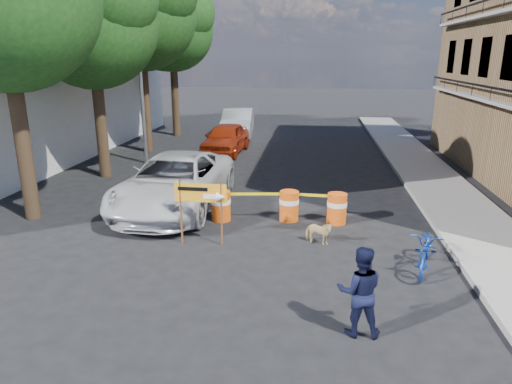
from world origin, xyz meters
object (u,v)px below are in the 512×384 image
(bicycle, at_px, (429,230))
(suv_white, at_px, (175,182))
(barrel_mid_right, at_px, (289,205))
(sedan_red, at_px, (226,139))
(sedan_silver, at_px, (238,123))
(barrel_far_right, at_px, (337,208))
(barrel_far_left, at_px, (141,199))
(barrel_mid_left, at_px, (221,205))
(pedestrian, at_px, (360,291))
(detour_sign, at_px, (207,198))
(dog, at_px, (318,232))

(bicycle, relative_size, suv_white, 0.32)
(barrel_mid_right, distance_m, sedan_red, 10.04)
(barrel_mid_right, relative_size, sedan_silver, 0.18)
(sedan_silver, bearing_deg, suv_white, -94.03)
(barrel_mid_right, distance_m, barrel_far_right, 1.40)
(barrel_far_left, xyz_separation_m, barrel_mid_left, (2.58, -0.28, 0.00))
(barrel_far_left, distance_m, barrel_mid_right, 4.58)
(pedestrian, height_order, sedan_silver, pedestrian)
(barrel_far_right, bearing_deg, barrel_far_left, 179.08)
(detour_sign, xyz_separation_m, pedestrian, (3.50, -3.52, -0.44))
(barrel_mid_left, height_order, pedestrian, pedestrian)
(barrel_far_left, height_order, sedan_red, sedan_red)
(barrel_mid_left, bearing_deg, pedestrian, -56.70)
(pedestrian, height_order, sedan_red, pedestrian)
(detour_sign, height_order, sedan_red, detour_sign)
(barrel_mid_right, relative_size, sedan_red, 0.21)
(detour_sign, xyz_separation_m, sedan_silver, (-1.95, 16.46, -0.45))
(dog, xyz_separation_m, sedan_silver, (-4.77, 16.05, 0.50))
(suv_white, xyz_separation_m, sedan_silver, (-0.22, 13.61, -0.02))
(detour_sign, distance_m, dog, 3.01)
(barrel_mid_right, xyz_separation_m, bicycle, (3.28, -2.89, 0.50))
(barrel_mid_left, xyz_separation_m, detour_sign, (0.03, -1.85, 0.80))
(barrel_mid_right, bearing_deg, suv_white, 168.50)
(suv_white, bearing_deg, pedestrian, -48.66)
(barrel_mid_left, relative_size, sedan_red, 0.21)
(bicycle, relative_size, sedan_silver, 0.39)
(detour_sign, distance_m, suv_white, 3.36)
(bicycle, bearing_deg, sedan_red, 136.84)
(bicycle, distance_m, sedan_red, 14.07)
(barrel_far_right, distance_m, sedan_silver, 15.38)
(detour_sign, height_order, suv_white, detour_sign)
(bicycle, height_order, dog, bicycle)
(barrel_mid_left, bearing_deg, sedan_silver, 97.48)
(detour_sign, bearing_deg, sedan_silver, 97.80)
(pedestrian, relative_size, sedan_red, 0.38)
(detour_sign, bearing_deg, pedestrian, -44.14)
(detour_sign, xyz_separation_m, sedan_red, (-1.73, 11.43, -0.52))
(barrel_far_right, xyz_separation_m, bicycle, (1.88, -2.82, 0.50))
(barrel_far_right, height_order, bicycle, bicycle)
(barrel_far_right, bearing_deg, suv_white, 170.77)
(dog, distance_m, sedan_red, 11.93)
(barrel_far_left, distance_m, bicycle, 8.40)
(dog, relative_size, suv_white, 0.13)
(barrel_mid_left, bearing_deg, dog, -26.69)
(barrel_far_left, relative_size, bicycle, 0.46)
(barrel_mid_right, xyz_separation_m, pedestrian, (1.53, -5.63, 0.35))
(barrel_far_left, xyz_separation_m, detour_sign, (2.61, -2.12, 0.80))
(barrel_far_left, xyz_separation_m, pedestrian, (6.11, -5.65, 0.35))
(barrel_mid_left, height_order, detour_sign, detour_sign)
(barrel_mid_left, relative_size, barrel_far_right, 1.00)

